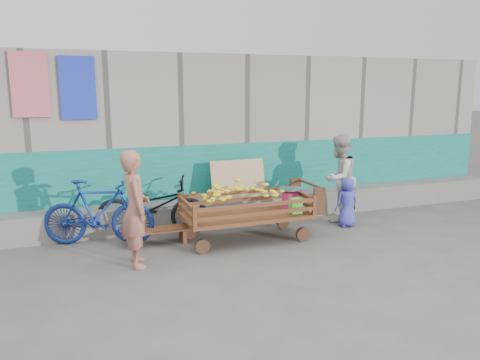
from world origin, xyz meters
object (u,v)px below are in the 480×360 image
object	(u,v)px
child	(347,202)
bicycle_dark	(153,206)
banana_cart	(244,202)
woman	(339,178)
vendor_man	(135,209)
bicycle_blue	(98,212)
bench	(157,233)

from	to	relation	value
child	bicycle_dark	size ratio (longest dim) A/B	0.47
banana_cart	bicycle_dark	distance (m)	1.54
woman	bicycle_dark	world-z (taller)	woman
vendor_man	bicycle_blue	distance (m)	1.20
banana_cart	bench	xyz separation A→B (m)	(-1.34, 0.28, -0.44)
woman	child	xyz separation A→B (m)	(-0.05, -0.37, -0.36)
banana_cart	bench	bearing A→B (deg)	168.11
bench	bicycle_dark	size ratio (longest dim) A/B	0.55
bicycle_dark	banana_cart	bearing A→B (deg)	-103.48
bench	bicycle_blue	size ratio (longest dim) A/B	0.60
banana_cart	vendor_man	xyz separation A→B (m)	(-1.75, -0.49, 0.17)
banana_cart	vendor_man	distance (m)	1.83
woman	child	world-z (taller)	woman
banana_cart	bicycle_blue	xyz separation A→B (m)	(-2.18, 0.60, -0.11)
banana_cart	woman	xyz separation A→B (m)	(2.03, 0.47, 0.16)
woman	vendor_man	bearing A→B (deg)	-14.87
banana_cart	child	bearing A→B (deg)	3.03
banana_cart	child	xyz separation A→B (m)	(1.98, 0.10, -0.19)
banana_cart	bicycle_dark	world-z (taller)	bicycle_dark
bench	bicycle_dark	bearing A→B (deg)	86.58
bench	child	xyz separation A→B (m)	(3.32, -0.18, 0.25)
bench	woman	size ratio (longest dim) A/B	0.64
bicycle_dark	bicycle_blue	bearing A→B (deg)	120.90
vendor_man	child	distance (m)	3.79
bench	bicycle_dark	world-z (taller)	bicycle_dark
vendor_man	woman	distance (m)	3.90
child	bicycle_blue	size ratio (longest dim) A/B	0.51
vendor_man	child	world-z (taller)	vendor_man
bench	vendor_man	size ratio (longest dim) A/B	0.64
woman	bicycle_dark	distance (m)	3.37
vendor_man	bicycle_blue	size ratio (longest dim) A/B	0.94
bicycle_dark	child	bearing A→B (deg)	-83.99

